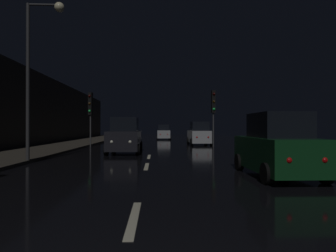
# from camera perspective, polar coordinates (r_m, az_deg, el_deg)

# --- Properties ---
(ground) EXTENTS (27.39, 84.00, 0.02)m
(ground) POSITION_cam_1_polar(r_m,az_deg,el_deg) (26.92, -3.10, -3.74)
(ground) COLOR black
(sidewalk_left) EXTENTS (4.40, 84.00, 0.15)m
(sidewalk_left) POSITION_cam_1_polar(r_m,az_deg,el_deg) (28.05, -18.62, -3.41)
(sidewalk_left) COLOR #38332B
(sidewalk_left) RESTS_ON ground
(building_facade_left) EXTENTS (0.80, 63.00, 6.38)m
(building_facade_left) POSITION_cam_1_polar(r_m,az_deg,el_deg) (25.67, -26.42, 3.27)
(building_facade_left) COLOR #2D2B28
(building_facade_left) RESTS_ON ground
(lane_centerline) EXTENTS (0.16, 13.44, 0.01)m
(lane_centerline) POSITION_cam_1_polar(r_m,az_deg,el_deg) (11.61, -4.24, -8.26)
(lane_centerline) COLOR beige
(lane_centerline) RESTS_ON ground
(traffic_light_far_left) EXTENTS (0.38, 0.48, 4.59)m
(traffic_light_far_left) POSITION_cam_1_polar(r_m,az_deg,el_deg) (26.45, -14.49, 3.40)
(traffic_light_far_left) COLOR #38383A
(traffic_light_far_left) RESTS_ON ground
(traffic_light_far_right) EXTENTS (0.34, 0.47, 4.72)m
(traffic_light_far_right) POSITION_cam_1_polar(r_m,az_deg,el_deg) (25.56, 8.59, 3.77)
(traffic_light_far_right) COLOR #38383A
(traffic_light_far_right) RESTS_ON ground
(streetlamp_overhead) EXTENTS (1.70, 0.44, 7.30)m
(streetlamp_overhead) POSITION_cam_1_polar(r_m,az_deg,el_deg) (15.13, -23.39, 11.99)
(streetlamp_overhead) COLOR #2D2D30
(streetlamp_overhead) RESTS_ON ground
(car_approaching_headlights) EXTENTS (2.07, 4.47, 2.25)m
(car_approaching_headlights) POSITION_cam_1_polar(r_m,az_deg,el_deg) (19.31, -8.17, -2.01)
(car_approaching_headlights) COLOR black
(car_approaching_headlights) RESTS_ON ground
(car_distant_taillights) EXTENTS (1.83, 3.96, 2.00)m
(car_distant_taillights) POSITION_cam_1_polar(r_m,az_deg,el_deg) (40.52, -0.86, -1.26)
(car_distant_taillights) COLOR #A5A8AD
(car_distant_taillights) RESTS_ON ground
(car_parked_right_near) EXTENTS (1.93, 4.17, 2.10)m
(car_parked_right_near) POSITION_cam_1_polar(r_m,az_deg,el_deg) (10.61, 19.92, -3.82)
(car_parked_right_near) COLOR #0F3819
(car_parked_right_near) RESTS_ON ground
(car_parked_right_far) EXTENTS (1.97, 4.26, 2.14)m
(car_parked_right_far) POSITION_cam_1_polar(r_m,az_deg,el_deg) (28.08, 5.93, -1.57)
(car_parked_right_far) COLOR #A5A8AD
(car_parked_right_far) RESTS_ON ground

